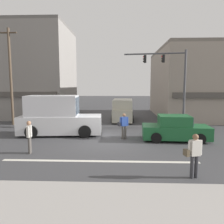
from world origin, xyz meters
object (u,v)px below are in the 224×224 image
at_px(pedestrian_mid_crossing, 124,125).
at_px(pedestrian_far_side, 29,135).
at_px(traffic_light_mast, 172,76).
at_px(pedestrian_foreground_with_bag, 194,153).
at_px(van_crossing_center, 123,111).
at_px(utility_pole_near_left, 11,76).
at_px(box_truck_crossing_rightbound, 58,117).
at_px(sedan_waiting_far, 175,129).

height_order(pedestrian_mid_crossing, pedestrian_far_side, same).
bearing_deg(pedestrian_far_side, traffic_light_mast, 39.09).
height_order(traffic_light_mast, pedestrian_foreground_with_bag, traffic_light_mast).
xyz_separation_m(van_crossing_center, pedestrian_far_side, (-4.82, -10.60, -0.06)).
relative_size(utility_pole_near_left, box_truck_crossing_rightbound, 1.44).
bearing_deg(van_crossing_center, sedan_waiting_far, -67.04).
distance_m(sedan_waiting_far, pedestrian_foreground_with_bag, 5.76).
bearing_deg(traffic_light_mast, box_truck_crossing_rightbound, -161.58).
relative_size(traffic_light_mast, pedestrian_far_side, 3.71).
bearing_deg(utility_pole_near_left, traffic_light_mast, -4.05).
distance_m(sedan_waiting_far, pedestrian_mid_crossing, 3.25).
xyz_separation_m(traffic_light_mast, pedestrian_far_side, (-8.68, -7.05, -3.23)).
bearing_deg(pedestrian_foreground_with_bag, sedan_waiting_far, 82.76).
xyz_separation_m(utility_pole_near_left, box_truck_crossing_rightbound, (5.09, -3.77, -3.02)).
distance_m(utility_pole_near_left, pedestrian_foreground_with_bag, 16.54).
bearing_deg(box_truck_crossing_rightbound, pedestrian_far_side, -93.23).
bearing_deg(pedestrian_mid_crossing, box_truck_crossing_rightbound, 166.78).
bearing_deg(pedestrian_foreground_with_bag, pedestrian_mid_crossing, 113.17).
relative_size(utility_pole_near_left, pedestrian_far_side, 4.93).
relative_size(traffic_light_mast, pedestrian_foreground_with_bag, 3.71).
distance_m(traffic_light_mast, pedestrian_mid_crossing, 6.36).
relative_size(sedan_waiting_far, pedestrian_far_side, 2.51).
bearing_deg(pedestrian_mid_crossing, pedestrian_foreground_with_bag, -66.83).
bearing_deg(pedestrian_foreground_with_bag, van_crossing_center, 100.61).
height_order(box_truck_crossing_rightbound, sedan_waiting_far, box_truck_crossing_rightbound).
bearing_deg(utility_pole_near_left, pedestrian_foreground_with_bag, -41.36).
height_order(utility_pole_near_left, van_crossing_center, utility_pole_near_left).
distance_m(box_truck_crossing_rightbound, sedan_waiting_far, 7.92).
relative_size(box_truck_crossing_rightbound, van_crossing_center, 1.23).
distance_m(utility_pole_near_left, traffic_light_mast, 13.56).
height_order(utility_pole_near_left, pedestrian_foreground_with_bag, utility_pole_near_left).
xyz_separation_m(sedan_waiting_far, pedestrian_foreground_with_bag, (-0.72, -5.71, 0.24)).
relative_size(sedan_waiting_far, pedestrian_mid_crossing, 2.51).
distance_m(utility_pole_near_left, sedan_waiting_far, 14.27).
bearing_deg(pedestrian_far_side, pedestrian_mid_crossing, 33.40).
bearing_deg(traffic_light_mast, pedestrian_mid_crossing, -134.93).
bearing_deg(pedestrian_foreground_with_bag, box_truck_crossing_rightbound, 135.56).
distance_m(van_crossing_center, sedan_waiting_far, 8.25).
relative_size(box_truck_crossing_rightbound, pedestrian_foreground_with_bag, 3.44).
bearing_deg(utility_pole_near_left, sedan_waiting_far, -21.20).
distance_m(box_truck_crossing_rightbound, pedestrian_far_side, 4.26).
distance_m(utility_pole_near_left, pedestrian_mid_crossing, 11.29).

